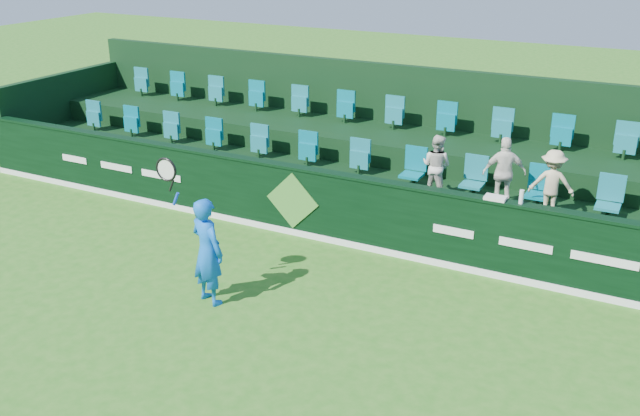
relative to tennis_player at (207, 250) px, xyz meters
The scene contains 13 objects.
ground 1.39m from the tennis_player, 95.16° to the right, with size 60.00×60.00×0.00m, color #286D1A.
sponsor_hoarding 2.93m from the tennis_player, 91.85° to the left, with size 16.00×0.25×1.35m.
stand_tier_front 4.05m from the tennis_player, 91.38° to the left, with size 16.00×2.00×0.80m, color black.
stand_tier_back 5.93m from the tennis_player, 90.94° to the left, with size 16.00×1.80×1.30m, color black.
stand_rear 6.38m from the tennis_player, 90.87° to the left, with size 16.00×4.10×2.60m.
seat_row_front 4.43m from the tennis_player, 91.26° to the left, with size 13.50×0.50×0.60m, color #16717B.
seat_row_back 6.27m from the tennis_player, 90.89° to the left, with size 13.50×0.50×0.60m, color #16717B.
tennis_player is the anchor object (origin of this frame).
spectator_left 4.65m from the tennis_player, 60.99° to the left, with size 0.57×0.44×1.17m, color beige.
spectator_middle 5.37m from the tennis_player, 49.25° to the left, with size 0.75×0.31×1.29m, color white.
spectator_right 5.93m from the tennis_player, 43.21° to the left, with size 0.76×0.44×1.17m, color beige.
towel 4.68m from the tennis_player, 38.90° to the left, with size 0.34×0.22×0.05m, color silver.
drinks_bottle 5.02m from the tennis_player, 35.94° to the left, with size 0.07×0.07×0.23m, color white.
Camera 1 is at (6.16, -6.86, 5.49)m, focal length 40.00 mm.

